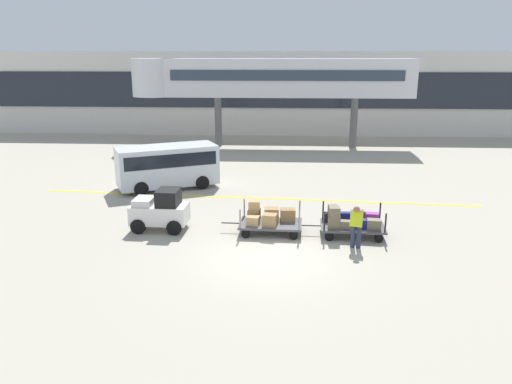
{
  "coord_description": "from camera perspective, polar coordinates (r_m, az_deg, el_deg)",
  "views": [
    {
      "loc": [
        0.42,
        -14.9,
        6.44
      ],
      "look_at": [
        -0.65,
        3.92,
        1.1
      ],
      "focal_mm": 34.35,
      "sensor_mm": 36.0,
      "label": 1
    }
  ],
  "objects": [
    {
      "name": "baggage_cart_lead",
      "position": [
        18.21,
        1.52,
        -3.12
      ],
      "size": [
        3.02,
        1.48,
        1.13
      ],
      "color": "#4C4C4F",
      "rests_on": "ground_plane"
    },
    {
      "name": "jet_bridge",
      "position": [
        34.97,
        0.61,
        13.1
      ],
      "size": [
        19.6,
        3.0,
        6.12
      ],
      "color": "silver",
      "rests_on": "ground_plane"
    },
    {
      "name": "ground_plane",
      "position": [
        16.24,
        1.53,
        -7.56
      ],
      "size": [
        120.0,
        120.0,
        0.0
      ],
      "primitive_type": "plane",
      "color": "#A8A08E"
    },
    {
      "name": "apron_lead_line",
      "position": [
        22.65,
        -0.33,
        -0.69
      ],
      "size": [
        20.16,
        1.63,
        0.01
      ],
      "primitive_type": "cube",
      "rotation": [
        0.0,
        0.0,
        -0.07
      ],
      "color": "yellow",
      "rests_on": "ground_plane"
    },
    {
      "name": "baggage_handler",
      "position": [
        16.94,
        11.59,
        -3.73
      ],
      "size": [
        0.5,
        0.51,
        1.56
      ],
      "color": "#2D334C",
      "rests_on": "ground_plane"
    },
    {
      "name": "baggage_cart_middle",
      "position": [
        18.21,
        11.05,
        -3.43
      ],
      "size": [
        3.02,
        1.48,
        1.18
      ],
      "color": "#4C4C4F",
      "rests_on": "ground_plane"
    },
    {
      "name": "baggage_tug",
      "position": [
        18.77,
        -11.08,
        -2.13
      ],
      "size": [
        2.14,
        1.3,
        1.58
      ],
      "color": "white",
      "rests_on": "ground_plane"
    },
    {
      "name": "shuttle_van",
      "position": [
        24.47,
        -10.3,
        3.28
      ],
      "size": [
        5.15,
        3.82,
        2.1
      ],
      "color": "silver",
      "rests_on": "ground_plane"
    },
    {
      "name": "terminal_building",
      "position": [
        40.99,
        2.73,
        11.44
      ],
      "size": [
        52.47,
        2.51,
        6.63
      ],
      "color": "beige",
      "rests_on": "ground_plane"
    }
  ]
}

